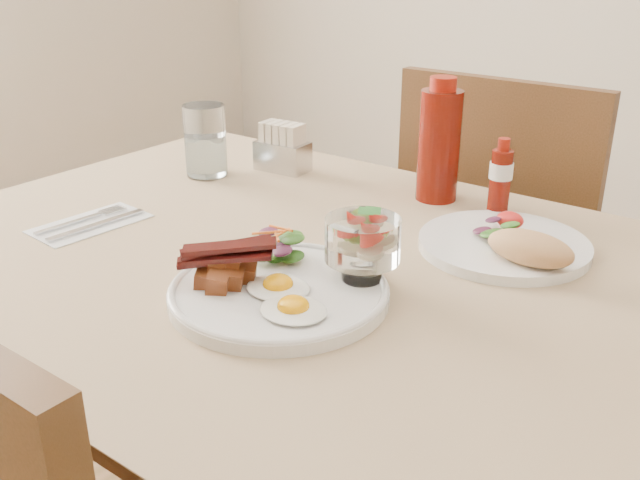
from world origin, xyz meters
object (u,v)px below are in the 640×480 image
at_px(ketchup_bottle, 439,143).
at_px(hot_sauce_bottle, 500,180).
at_px(chair_far, 506,255).
at_px(sugar_caddy, 282,150).
at_px(table, 329,320).
at_px(fruit_cup, 363,240).
at_px(second_plate, 510,244).
at_px(main_plate, 279,293).
at_px(water_glass, 206,145).

xyz_separation_m(ketchup_bottle, hot_sauce_bottle, (0.12, -0.02, -0.04)).
bearing_deg(hot_sauce_bottle, ketchup_bottle, 170.83).
distance_m(chair_far, sugar_caddy, 0.56).
bearing_deg(sugar_caddy, table, -46.34).
bearing_deg(table, chair_far, 90.00).
relative_size(table, ketchup_bottle, 6.28).
height_order(chair_far, sugar_caddy, chair_far).
xyz_separation_m(table, hot_sauce_bottle, (0.11, 0.31, 0.15)).
height_order(fruit_cup, second_plate, fruit_cup).
bearing_deg(table, ketchup_bottle, 92.02).
xyz_separation_m(ketchup_bottle, sugar_caddy, (-0.32, -0.03, -0.06)).
bearing_deg(table, main_plate, -85.34).
bearing_deg(chair_far, table, -90.00).
bearing_deg(water_glass, table, -23.59).
relative_size(main_plate, ketchup_bottle, 1.32).
bearing_deg(ketchup_bottle, chair_far, 87.98).
distance_m(main_plate, water_glass, 0.54).
height_order(ketchup_bottle, water_glass, ketchup_bottle).
distance_m(main_plate, second_plate, 0.35).
distance_m(chair_far, fruit_cup, 0.76).
bearing_deg(water_glass, main_plate, -35.08).
bearing_deg(ketchup_bottle, sugar_caddy, -173.82).
xyz_separation_m(chair_far, sugar_caddy, (-0.33, -0.37, 0.27)).
distance_m(fruit_cup, second_plate, 0.25).
bearing_deg(hot_sauce_bottle, table, -109.66).
xyz_separation_m(fruit_cup, water_glass, (-0.51, 0.22, -0.01)).
bearing_deg(main_plate, fruit_cup, 50.79).
relative_size(main_plate, water_glass, 2.07).
relative_size(table, hot_sauce_bottle, 10.04).
relative_size(table, chair_far, 1.43).
relative_size(hot_sauce_bottle, water_glass, 0.98).
relative_size(second_plate, water_glass, 1.84).
distance_m(fruit_cup, hot_sauce_bottle, 0.35).
height_order(second_plate, water_glass, water_glass).
bearing_deg(second_plate, water_glass, 179.62).
height_order(chair_far, water_glass, chair_far).
bearing_deg(main_plate, hot_sauce_bottle, 76.80).
bearing_deg(table, hot_sauce_bottle, 70.34).
distance_m(ketchup_bottle, sugar_caddy, 0.33).
distance_m(table, ketchup_bottle, 0.38).
bearing_deg(hot_sauce_bottle, sugar_caddy, -178.09).
relative_size(table, main_plate, 4.75).
xyz_separation_m(chair_far, water_glass, (-0.43, -0.48, 0.29)).
xyz_separation_m(second_plate, hot_sauce_bottle, (-0.08, 0.13, 0.05)).
height_order(main_plate, second_plate, second_plate).
bearing_deg(fruit_cup, chair_far, 96.45).
bearing_deg(water_glass, chair_far, 47.97).
distance_m(hot_sauce_bottle, water_glass, 0.55).
height_order(chair_far, fruit_cup, chair_far).
bearing_deg(fruit_cup, water_glass, 156.26).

